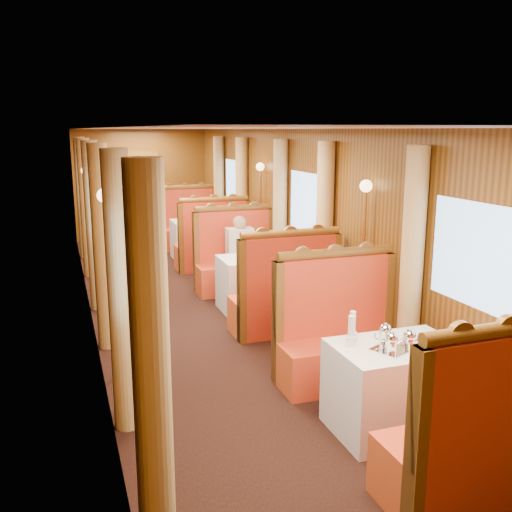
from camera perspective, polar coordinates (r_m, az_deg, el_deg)
name	(u,v)px	position (r m, az deg, el deg)	size (l,w,h in m)	color
floor	(207,314)	(7.92, -4.97, -5.82)	(3.00, 12.00, 0.01)	black
ceiling	(203,129)	(7.52, -5.34, 12.58)	(3.00, 12.00, 0.01)	silver
wall_far	(141,184)	(13.48, -11.39, 7.03)	(3.00, 2.50, 0.01)	brown
wall_left	(88,231)	(7.41, -16.48, 2.40)	(12.00, 2.50, 0.01)	brown
wall_right	(308,219)	(8.10, 5.22, 3.70)	(12.00, 2.50, 0.01)	brown
doorway_far	(142,195)	(13.47, -11.32, 5.96)	(0.80, 0.04, 2.00)	brown
table_near	(395,387)	(5.04, 13.76, -12.65)	(1.05, 0.72, 0.75)	white
banquette_near_fwd	(479,444)	(4.30, 21.40, -17.08)	(1.30, 0.55, 1.34)	red
banquette_near_aft	(340,341)	(5.82, 8.36, -8.37)	(1.30, 0.55, 1.34)	red
table_mid	(258,283)	(8.01, 0.19, -2.75)	(1.05, 0.72, 0.75)	white
banquette_mid_fwd	(285,300)	(7.09, 2.90, -4.41)	(1.30, 0.55, 1.34)	red
banquette_mid_aft	(237,264)	(8.94, -1.95, -0.82)	(1.30, 0.55, 1.34)	red
table_far	(199,239)	(11.29, -5.67, 1.70)	(1.05, 0.72, 0.75)	white
banquette_far_fwd	(213,246)	(10.32, -4.36, 0.96)	(1.30, 0.55, 1.34)	red
banquette_far_aft	(188,228)	(12.26, -6.79, 2.76)	(1.30, 0.55, 1.34)	red
tea_tray	(394,349)	(4.79, 13.61, -9.00)	(0.34, 0.26, 0.01)	silver
teapot_left	(391,346)	(4.69, 13.38, -8.71)	(0.17, 0.12, 0.14)	silver
teapot_right	(409,343)	(4.77, 15.07, -8.42)	(0.17, 0.13, 0.14)	silver
teapot_back	(385,337)	(4.84, 12.77, -7.92)	(0.17, 0.13, 0.14)	silver
fruit_plate	(438,344)	(4.97, 17.78, -8.34)	(0.24, 0.24, 0.05)	white
cup_inboard	(351,334)	(4.75, 9.47, -7.74)	(0.08, 0.08, 0.26)	white
cup_outboard	(352,330)	(4.86, 9.61, -7.26)	(0.08, 0.08, 0.26)	white
rose_vase_mid	(258,244)	(7.92, 0.18, 1.18)	(0.06, 0.06, 0.36)	silver
rose_vase_far	(200,211)	(11.20, -5.67, 4.47)	(0.06, 0.06, 0.36)	silver
window_left_near	(116,288)	(3.95, -13.84, -3.08)	(1.20, 0.90, 0.01)	#83ADE1
curtain_left_near_a	(151,368)	(3.32, -10.43, -11.00)	(0.22, 0.22, 2.35)	tan
curtain_left_near_b	(121,294)	(4.78, -13.32, -3.75)	(0.22, 0.22, 2.35)	tan
window_right_near	(478,256)	(5.13, 21.32, -0.02)	(1.20, 0.90, 0.01)	#83ADE1
curtain_right_near_b	(412,268)	(5.73, 15.29, -1.17)	(0.22, 0.22, 2.35)	tan
window_left_mid	(88,215)	(7.38, -16.46, 3.94)	(1.20, 0.90, 0.01)	#83ADE1
curtain_left_mid_a	(103,248)	(6.66, -15.07, 0.73)	(0.22, 0.22, 2.35)	tan
curtain_left_mid_b	(94,227)	(8.19, -15.89, 2.84)	(0.22, 0.22, 2.35)	tan
window_right_mid	(307,205)	(8.07, 5.15, 5.10)	(1.20, 0.90, 0.01)	#83ADE1
curtain_right_mid_a	(324,234)	(7.37, 6.84, 2.19)	(0.22, 0.22, 2.35)	tan
curtain_right_mid_b	(280,217)	(8.78, 2.41, 3.93)	(0.22, 0.22, 2.35)	tan
window_left_far	(77,188)	(10.85, -17.42, 6.48)	(1.20, 0.90, 0.01)	#83ADE1
curtain_left_far_a	(87,209)	(10.11, -16.57, 4.56)	(0.22, 0.22, 2.35)	tan
curtain_left_far_b	(83,198)	(11.66, -16.95, 5.53)	(0.22, 0.22, 2.35)	tan
window_right_far	(235,183)	(11.33, -2.15, 7.28)	(1.20, 0.90, 0.01)	#83ADE1
curtain_right_far_a	(242,202)	(10.59, -1.44, 5.42)	(0.22, 0.22, 2.35)	tan
curtain_right_far_b	(219,193)	(12.08, -3.70, 6.28)	(0.22, 0.22, 2.35)	tan
sconce_left_fore	(107,247)	(5.67, -14.65, 0.90)	(0.14, 0.14, 1.95)	#BF8C3F
sconce_right_fore	(364,230)	(6.50, 10.76, 2.54)	(0.14, 0.14, 1.95)	#BF8C3F
sconce_left_aft	(88,203)	(9.12, -16.47, 5.08)	(0.14, 0.14, 1.95)	#BF8C3F
sconce_right_aft	(260,196)	(9.66, 0.42, 5.98)	(0.14, 0.14, 1.95)	#BF8C3F
steward	(140,253)	(7.92, -11.55, 0.26)	(0.61, 0.40, 1.68)	navy
passenger	(240,247)	(8.68, -1.58, 0.93)	(0.40, 0.44, 0.76)	beige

